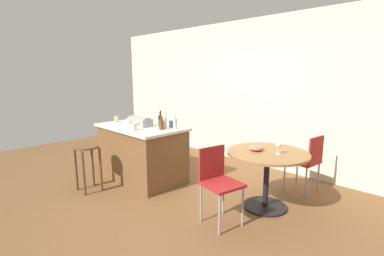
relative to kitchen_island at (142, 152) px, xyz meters
name	(u,v)px	position (x,y,z in m)	size (l,w,h in m)	color
ground_plane	(161,198)	(0.82, -0.26, -0.45)	(8.80, 8.80, 0.00)	brown
back_wall	(255,93)	(0.82, 2.02, 0.90)	(8.00, 0.10, 2.70)	beige
kitchen_island	(142,152)	(0.00, 0.00, 0.00)	(1.46, 0.88, 0.89)	brown
wooden_stool	(87,158)	(-0.16, -0.85, 0.06)	(0.34, 0.34, 0.68)	brown
dining_table	(267,165)	(2.00, 0.52, 0.13)	(1.02, 1.02, 0.75)	black
folding_chair_near	(218,179)	(1.78, -0.19, 0.08)	(0.47, 0.47, 0.88)	maroon
folding_chair_far	(307,159)	(2.16, 1.35, 0.06)	(0.44, 0.44, 0.86)	maroon
toolbox	(140,121)	(-0.03, 0.00, 0.51)	(0.45, 0.21, 0.15)	gray
bottle_0	(160,120)	(0.16, 0.28, 0.53)	(0.07, 0.07, 0.22)	#194C23
bottle_1	(161,124)	(0.48, 0.04, 0.53)	(0.07, 0.07, 0.22)	#603314
bottle_2	(161,121)	(0.35, 0.13, 0.55)	(0.06, 0.06, 0.27)	black
bottle_3	(175,123)	(0.59, 0.21, 0.53)	(0.06, 0.06, 0.23)	#B7B2AD
bottle_4	(165,123)	(0.45, 0.13, 0.53)	(0.07, 0.07, 0.24)	#B7B2AD
cup_0	(131,120)	(-0.36, 0.06, 0.49)	(0.13, 0.09, 0.11)	white
cup_1	(116,119)	(-0.57, -0.10, 0.50)	(0.11, 0.07, 0.11)	tan
cup_2	(171,124)	(0.44, 0.27, 0.50)	(0.11, 0.07, 0.11)	#4C7099
cup_3	(135,127)	(0.24, -0.28, 0.49)	(0.11, 0.08, 0.10)	tan
wine_glass	(278,145)	(2.13, 0.53, 0.41)	(0.07, 0.07, 0.14)	silver
serving_bowl	(256,148)	(1.85, 0.47, 0.34)	(0.18, 0.18, 0.07)	#DB6651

